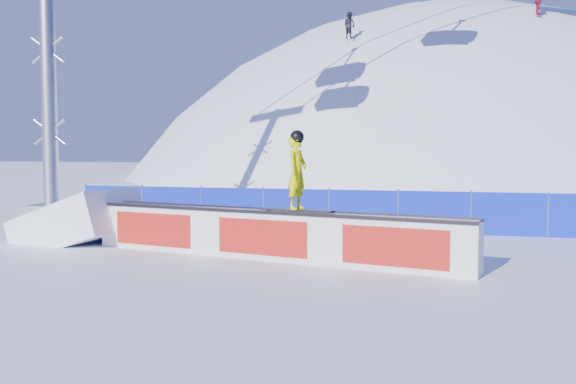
# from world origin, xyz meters

# --- Properties ---
(ground) EXTENTS (160.00, 160.00, 0.00)m
(ground) POSITION_xyz_m (0.00, 0.00, 0.00)
(ground) COLOR white
(ground) RESTS_ON ground
(snow_hill) EXTENTS (64.00, 64.00, 64.00)m
(snow_hill) POSITION_xyz_m (0.00, 42.00, -18.00)
(snow_hill) COLOR white
(snow_hill) RESTS_ON ground
(safety_fence) EXTENTS (22.05, 0.05, 1.30)m
(safety_fence) POSITION_xyz_m (0.00, 4.50, 0.60)
(safety_fence) COLOR #0C1FBB
(safety_fence) RESTS_ON ground
(rail_box) EXTENTS (8.94, 2.58, 1.08)m
(rail_box) POSITION_xyz_m (-3.38, -0.57, 0.53)
(rail_box) COLOR white
(rail_box) RESTS_ON ground
(snow_ramp) EXTENTS (3.46, 2.57, 1.94)m
(snow_ramp) POSITION_xyz_m (-8.89, 0.66, 0.00)
(snow_ramp) COLOR white
(snow_ramp) RESTS_ON ground
(snowboarder) EXTENTS (1.66, 0.65, 1.71)m
(snowboarder) POSITION_xyz_m (-2.70, -0.72, 1.92)
(snowboarder) COLOR black
(snowboarder) RESTS_ON rail_box
(distant_skiers) EXTENTS (17.87, 10.04, 7.08)m
(distant_skiers) POSITION_xyz_m (1.27, 29.62, 11.27)
(distant_skiers) COLOR black
(distant_skiers) RESTS_ON ground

